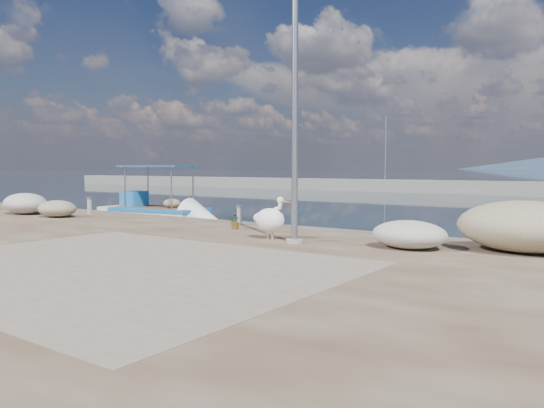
{
  "coord_description": "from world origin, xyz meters",
  "views": [
    {
      "loc": [
        9.63,
        -9.65,
        2.46
      ],
      "look_at": [
        0.0,
        3.8,
        1.3
      ],
      "focal_mm": 35.0,
      "sensor_mm": 36.0,
      "label": 1
    }
  ],
  "objects_px": {
    "pelican": "(271,219)",
    "bollard_near": "(239,214)",
    "boat_left": "(158,215)",
    "lamp_post": "(295,114)"
  },
  "relations": [
    {
      "from": "boat_left",
      "to": "bollard_near",
      "type": "height_order",
      "value": "boat_left"
    },
    {
      "from": "pelican",
      "to": "bollard_near",
      "type": "distance_m",
      "value": 3.8
    },
    {
      "from": "bollard_near",
      "to": "pelican",
      "type": "bearing_deg",
      "value": -37.99
    },
    {
      "from": "boat_left",
      "to": "lamp_post",
      "type": "height_order",
      "value": "lamp_post"
    },
    {
      "from": "boat_left",
      "to": "pelican",
      "type": "bearing_deg",
      "value": -33.83
    },
    {
      "from": "boat_left",
      "to": "pelican",
      "type": "relative_size",
      "value": 5.26
    },
    {
      "from": "bollard_near",
      "to": "boat_left",
      "type": "bearing_deg",
      "value": 158.4
    },
    {
      "from": "pelican",
      "to": "lamp_post",
      "type": "xyz_separation_m",
      "value": [
        0.92,
        -0.2,
        2.75
      ]
    },
    {
      "from": "pelican",
      "to": "lamp_post",
      "type": "relative_size",
      "value": 0.17
    },
    {
      "from": "pelican",
      "to": "bollard_near",
      "type": "height_order",
      "value": "pelican"
    }
  ]
}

